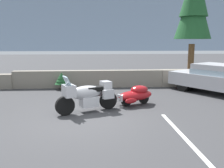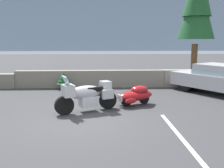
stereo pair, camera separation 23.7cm
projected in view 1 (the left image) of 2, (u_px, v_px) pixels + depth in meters
name	position (u px, v px, depth m)	size (l,w,h in m)	color
ground_plane	(85.00, 119.00, 7.87)	(80.00, 80.00, 0.00)	#38383A
stone_guard_wall	(103.00, 79.00, 13.31)	(24.00, 0.59, 0.92)	gray
distant_ridgeline	(93.00, 28.00, 100.37)	(240.00, 80.00, 16.00)	#7F93AD
touring_motorcycle	(87.00, 95.00, 8.57)	(2.16, 1.31, 1.33)	black
car_shaped_trailer	(136.00, 95.00, 9.58)	(2.15, 1.26, 0.76)	black
sedan_at_right_edge	(220.00, 78.00, 11.49)	(3.97, 4.77, 1.41)	black
pine_sapling_near	(62.00, 79.00, 12.63)	(0.74, 0.74, 0.88)	brown
parking_stripe_marker	(181.00, 134.00, 6.58)	(0.12, 3.60, 0.01)	silver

